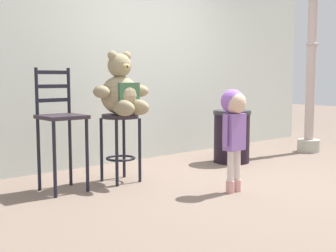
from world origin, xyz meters
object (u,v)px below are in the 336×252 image
object	(u,v)px
trash_bin	(232,136)
teddy_bear	(122,91)
bar_stool_with_teddy	(120,134)
child_walking	(234,118)
bar_chair_empty	(61,123)
lamppost	(311,80)

from	to	relation	value
trash_bin	teddy_bear	bearing A→B (deg)	179.80
bar_stool_with_teddy	trash_bin	world-z (taller)	bar_stool_with_teddy
teddy_bear	child_walking	size ratio (longest dim) A/B	0.66
teddy_bear	bar_chair_empty	distance (m)	0.70
teddy_bear	lamppost	distance (m)	3.15
trash_bin	child_walking	bearing A→B (deg)	-138.05
bar_stool_with_teddy	trash_bin	distance (m)	1.69
teddy_bear	trash_bin	bearing A→B (deg)	-0.20
teddy_bear	child_walking	bearing A→B (deg)	-60.27
trash_bin	bar_chair_empty	distance (m)	2.35
bar_stool_with_teddy	teddy_bear	world-z (taller)	teddy_bear
bar_chair_empty	bar_stool_with_teddy	bearing A→B (deg)	-5.52
teddy_bear	lamppost	xyz separation A→B (m)	(3.14, -0.21, 0.11)
bar_stool_with_teddy	child_walking	xyz separation A→B (m)	(0.57, -1.04, 0.20)
teddy_bear	bar_chair_empty	xyz separation A→B (m)	(-0.64, 0.09, -0.28)
child_walking	bar_chair_empty	xyz separation A→B (m)	(-1.21, 1.10, -0.05)
bar_stool_with_teddy	bar_chair_empty	distance (m)	0.66
child_walking	bar_chair_empty	bearing A→B (deg)	101.86
child_walking	bar_chair_empty	size ratio (longest dim) A/B	0.83
bar_stool_with_teddy	lamppost	xyz separation A→B (m)	(3.14, -0.24, 0.55)
lamppost	bar_chair_empty	bearing A→B (deg)	175.46
trash_bin	lamppost	size ratio (longest dim) A/B	0.25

